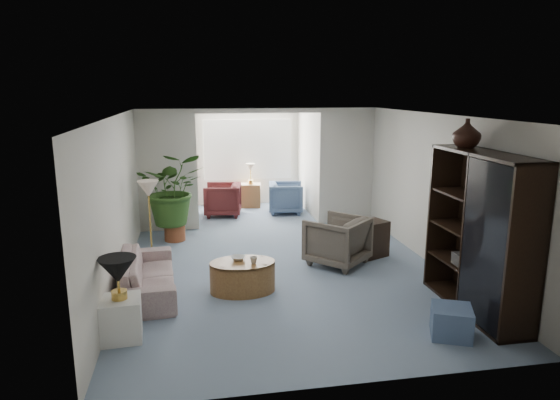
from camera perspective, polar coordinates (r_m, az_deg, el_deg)
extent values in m
plane|color=#7F94A8|center=(7.92, 0.78, -8.73)|extent=(6.00, 6.00, 0.00)
plane|color=#7F94A8|center=(11.78, -3.02, -1.58)|extent=(2.60, 2.60, 0.00)
cube|color=beige|center=(10.38, -12.80, 3.24)|extent=(1.20, 0.12, 2.50)
cube|color=beige|center=(10.88, 7.65, 3.86)|extent=(1.20, 0.12, 2.50)
cube|color=beige|center=(10.34, -2.39, 10.19)|extent=(2.60, 0.12, 0.10)
cube|color=white|center=(12.59, -3.72, 5.80)|extent=(2.20, 0.02, 1.50)
cube|color=white|center=(12.56, -3.70, 5.78)|extent=(2.20, 0.02, 1.50)
cube|color=beige|center=(8.21, 18.11, 3.71)|extent=(0.04, 0.50, 0.40)
imported|color=#BCAD9F|center=(7.47, -14.93, -8.25)|extent=(0.87, 1.93, 0.55)
cube|color=white|center=(6.26, -17.75, -12.84)|extent=(0.49, 0.49, 0.50)
cone|color=black|center=(6.03, -18.14, -7.66)|extent=(0.44, 0.44, 0.30)
cone|color=#F9E2C6|center=(8.59, -14.87, 1.23)|extent=(0.36, 0.36, 0.28)
cylinder|color=olive|center=(7.30, -4.31, -8.75)|extent=(1.13, 1.13, 0.45)
imported|color=silver|center=(7.30, -4.81, -6.65)|extent=(0.25, 0.25, 0.05)
imported|color=beige|center=(7.13, -3.05, -6.92)|extent=(0.13, 0.13, 0.10)
imported|color=#5C5448|center=(8.38, 6.58, -4.65)|extent=(1.25, 1.25, 0.82)
cube|color=black|center=(8.89, 10.35, -4.37)|extent=(0.65, 0.60, 0.63)
cube|color=black|center=(6.94, 21.92, -3.57)|extent=(0.51, 1.90, 2.11)
imported|color=black|center=(7.15, 20.63, 7.18)|extent=(0.37, 0.37, 0.39)
cube|color=slate|center=(6.40, 19.05, -13.06)|extent=(0.60, 0.60, 0.36)
cylinder|color=brown|center=(9.90, -11.97, -3.64)|extent=(0.40, 0.40, 0.32)
imported|color=#2D531C|center=(9.70, -12.20, 1.27)|extent=(1.27, 1.10, 1.41)
imported|color=slate|center=(11.80, 0.69, 0.27)|extent=(0.91, 0.89, 0.73)
imported|color=#511E1B|center=(11.61, -6.60, 0.05)|extent=(0.94, 0.92, 0.75)
cube|color=olive|center=(12.43, -3.36, 0.54)|extent=(0.53, 0.44, 0.58)
cube|color=#2E2A24|center=(6.44, 23.95, -0.48)|extent=(0.30, 0.26, 0.16)
cube|color=#322F2D|center=(7.18, 20.57, -6.41)|extent=(0.30, 0.26, 0.16)
cube|color=black|center=(6.70, 23.20, -7.98)|extent=(0.30, 0.26, 0.16)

